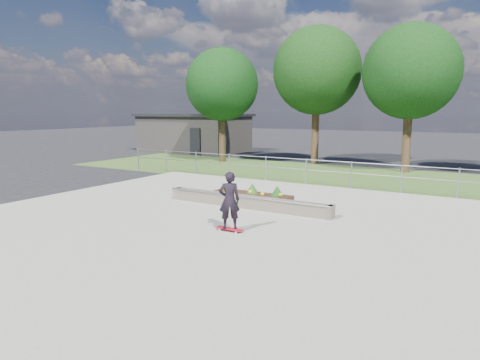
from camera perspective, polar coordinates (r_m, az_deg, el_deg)
name	(u,v)px	position (r m, az deg, el deg)	size (l,w,h in m)	color
ground	(208,224)	(12.62, -4.30, -5.81)	(120.00, 120.00, 0.00)	black
grass_verge	(332,175)	(22.34, 12.16, 0.65)	(30.00, 8.00, 0.02)	#375421
concrete_slab	(208,223)	(12.61, -4.30, -5.67)	(15.00, 15.00, 0.06)	gray
fence	(306,168)	(18.98, 8.82, 1.57)	(20.06, 0.06, 1.20)	#989BA1
building	(194,132)	(35.02, -6.13, 6.33)	(8.40, 5.40, 3.00)	#2A2825
tree_far_left	(222,85)	(27.48, -2.43, 12.56)	(4.55, 4.55, 7.15)	#2F1F13
tree_mid_left	(317,71)	(26.81, 10.22, 14.12)	(5.25, 5.25, 8.25)	#372216
tree_mid_right	(411,72)	(24.36, 21.83, 13.23)	(4.90, 4.90, 7.70)	#382416
grind_ledge	(246,202)	(14.29, 0.84, -2.90)	(6.00, 0.44, 0.43)	brown
planter_bed	(249,196)	(15.36, 1.28, -2.12)	(3.00, 1.20, 0.61)	black
skateboarder	(229,201)	(11.38, -1.43, -2.75)	(0.80, 0.63, 1.63)	silver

